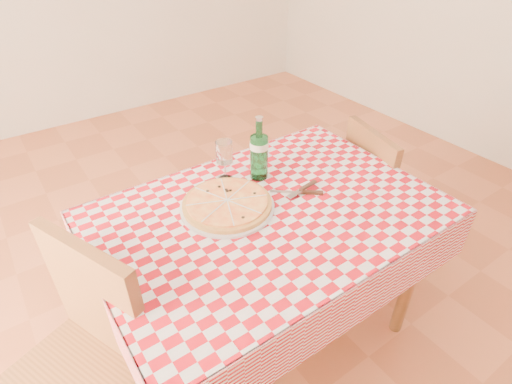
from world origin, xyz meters
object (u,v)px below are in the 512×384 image
Objects in this scene: chair_near at (378,191)px; dining_table at (269,230)px; pizza_plate at (227,203)px; wine_glass at (225,161)px; water_bottle at (259,148)px; chair_far at (82,353)px.

dining_table is at bearing -160.17° from chair_near.
chair_near is 2.34× the size of pizza_plate.
wine_glass reaches higher than chair_near.
water_bottle is 1.56× the size of wine_glass.
water_bottle is at bearing 64.17° from dining_table.
pizza_plate is 0.21m from wine_glass.
chair_near is (0.78, 0.09, -0.17)m from dining_table.
water_bottle reaches higher than chair_far.
dining_table is 6.77× the size of wine_glass.
pizza_plate is (0.63, 0.13, 0.25)m from chair_far.
wine_glass reaches higher than chair_far.
chair_near reaches higher than pizza_plate.
pizza_plate is at bearing -153.91° from water_bottle.
dining_table is 1.42× the size of chair_near.
chair_near reaches higher than dining_table.
dining_table is at bearing 159.24° from chair_far.
water_bottle is at bearing -177.38° from chair_near.
pizza_plate is at bearing -167.70° from chair_near.
chair_far is 2.55× the size of pizza_plate.
pizza_plate is 0.28m from water_bottle.
pizza_plate is at bearing 168.93° from chair_far.
wine_glass is at bearing 60.63° from pizza_plate.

